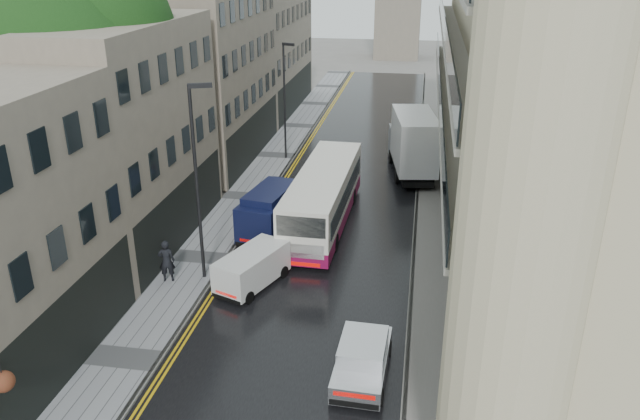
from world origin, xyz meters
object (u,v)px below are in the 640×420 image
(white_van, at_px, (220,277))
(pedestrian, at_px, (167,261))
(cream_bus, at_px, (289,220))
(lamp_post_far, at_px, (285,102))
(silver_hatchback, at_px, (333,380))
(navy_van, at_px, (242,219))
(white_lorry, at_px, (398,152))
(tree_near, at_px, (63,112))
(lamp_post_near, at_px, (197,187))
(tree_far, at_px, (173,76))

(white_van, distance_m, pedestrian, 2.78)
(cream_bus, distance_m, lamp_post_far, 14.68)
(white_van, xyz_separation_m, lamp_post_far, (-1.25, 19.13, 3.30))
(silver_hatchback, relative_size, pedestrian, 1.98)
(cream_bus, xyz_separation_m, navy_van, (-2.51, 0.15, -0.23))
(lamp_post_far, bearing_deg, white_van, -64.96)
(lamp_post_far, bearing_deg, white_lorry, -2.88)
(white_lorry, height_order, pedestrian, white_lorry)
(white_van, bearing_deg, navy_van, 116.97)
(navy_van, bearing_deg, tree_near, -161.12)
(lamp_post_far, bearing_deg, lamp_post_near, -68.56)
(silver_hatchback, bearing_deg, navy_van, 121.61)
(tree_far, distance_m, pedestrian, 18.00)
(lamp_post_near, height_order, lamp_post_far, lamp_post_near)
(tree_near, xyz_separation_m, tree_far, (0.30, 13.00, -0.72))
(tree_near, height_order, silver_hatchback, tree_near)
(pedestrian, relative_size, lamp_post_near, 0.23)
(cream_bus, bearing_deg, pedestrian, -135.14)
(tree_far, bearing_deg, lamp_post_far, 17.37)
(tree_near, bearing_deg, silver_hatchback, -34.16)
(white_lorry, xyz_separation_m, lamp_post_near, (-8.18, -14.21, 2.42))
(white_van, bearing_deg, tree_near, 177.46)
(cream_bus, bearing_deg, lamp_post_near, -128.57)
(white_van, bearing_deg, lamp_post_near, 156.07)
(white_lorry, bearing_deg, lamp_post_near, -128.84)
(silver_hatchback, xyz_separation_m, pedestrian, (-8.62, 6.64, 0.36))
(pedestrian, bearing_deg, lamp_post_far, -109.21)
(navy_van, bearing_deg, white_van, -74.75)
(tree_far, height_order, silver_hatchback, tree_far)
(white_lorry, relative_size, lamp_post_far, 1.01)
(tree_far, xyz_separation_m, lamp_post_near, (7.22, -15.66, -1.64))
(navy_van, distance_m, lamp_post_near, 5.18)
(tree_far, bearing_deg, pedestrian, -70.67)
(lamp_post_far, bearing_deg, pedestrian, -73.19)
(lamp_post_near, bearing_deg, white_lorry, 39.63)
(silver_hatchback, height_order, white_van, white_van)
(lamp_post_near, distance_m, lamp_post_far, 17.91)
(tree_near, distance_m, silver_hatchback, 18.73)
(white_van, height_order, pedestrian, pedestrian)
(silver_hatchback, bearing_deg, white_van, 136.28)
(tree_far, xyz_separation_m, white_van, (8.42, -16.88, -5.35))
(tree_far, relative_size, lamp_post_near, 1.39)
(white_lorry, xyz_separation_m, silver_hatchback, (-1.06, -21.48, -1.40))
(white_van, height_order, lamp_post_near, lamp_post_near)
(silver_hatchback, xyz_separation_m, navy_van, (-6.41, 11.25, 0.58))
(cream_bus, xyz_separation_m, lamp_post_near, (-3.22, -3.83, 3.02))
(white_van, bearing_deg, white_lorry, 87.16)
(tree_far, xyz_separation_m, cream_bus, (10.43, -11.83, -4.66))
(silver_hatchback, distance_m, white_van, 8.46)
(tree_far, distance_m, white_lorry, 15.99)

